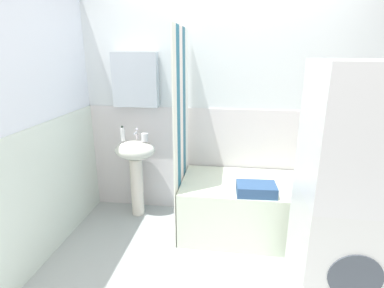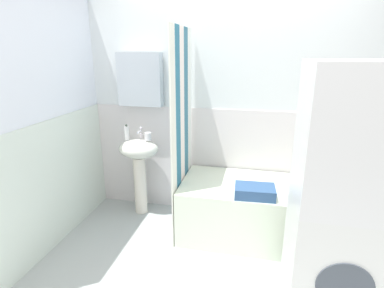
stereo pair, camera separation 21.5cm
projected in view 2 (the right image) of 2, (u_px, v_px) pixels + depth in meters
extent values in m
cube|color=white|center=(232.00, 109.00, 3.19)|extent=(3.60, 0.05, 2.40)
cube|color=silver|center=(229.00, 163.00, 3.34)|extent=(3.60, 0.02, 1.20)
cube|color=silver|center=(140.00, 80.00, 3.22)|extent=(0.48, 0.12, 0.56)
cube|color=white|center=(42.00, 121.00, 2.65)|extent=(0.05, 1.81, 2.40)
cube|color=silver|center=(54.00, 184.00, 2.82)|extent=(0.02, 1.81, 1.20)
cylinder|color=silver|center=(140.00, 185.00, 3.42)|extent=(0.14, 0.14, 0.66)
ellipsoid|color=silver|center=(138.00, 149.00, 3.30)|extent=(0.44, 0.34, 0.20)
cylinder|color=silver|center=(141.00, 135.00, 3.35)|extent=(0.03, 0.03, 0.05)
cylinder|color=silver|center=(139.00, 132.00, 3.29)|extent=(0.02, 0.10, 0.02)
sphere|color=silver|center=(141.00, 128.00, 3.33)|extent=(0.03, 0.03, 0.03)
cylinder|color=white|center=(127.00, 133.00, 3.28)|extent=(0.05, 0.05, 0.14)
sphere|color=#212E24|center=(126.00, 126.00, 3.26)|extent=(0.02, 0.02, 0.02)
cylinder|color=silver|center=(148.00, 136.00, 3.26)|extent=(0.07, 0.07, 0.08)
cube|color=silver|center=(260.00, 211.00, 2.99)|extent=(1.54, 0.76, 0.55)
cube|color=white|center=(173.00, 145.00, 2.65)|extent=(0.01, 0.15, 2.00)
cube|color=#286887|center=(178.00, 140.00, 2.79)|extent=(0.01, 0.15, 2.00)
cube|color=white|center=(182.00, 136.00, 2.94)|extent=(0.01, 0.15, 2.00)
cube|color=#336984|center=(186.00, 132.00, 3.08)|extent=(0.01, 0.15, 2.00)
cube|color=white|center=(189.00, 128.00, 3.22)|extent=(0.01, 0.15, 2.00)
cylinder|color=#2A4AA6|center=(331.00, 173.00, 3.03)|extent=(0.06, 0.06, 0.13)
cylinder|color=#272228|center=(332.00, 166.00, 3.01)|extent=(0.04, 0.04, 0.02)
cylinder|color=#CD526A|center=(319.00, 172.00, 3.06)|extent=(0.05, 0.05, 0.12)
cylinder|color=black|center=(320.00, 166.00, 3.04)|extent=(0.03, 0.03, 0.02)
cube|color=#315280|center=(255.00, 191.00, 2.67)|extent=(0.36, 0.25, 0.10)
cube|color=white|center=(332.00, 258.00, 2.06)|extent=(0.58, 0.61, 0.87)
cube|color=white|center=(352.00, 136.00, 1.80)|extent=(0.58, 0.61, 0.87)
cylinder|color=#444B54|center=(345.00, 287.00, 1.75)|extent=(0.32, 0.01, 0.32)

